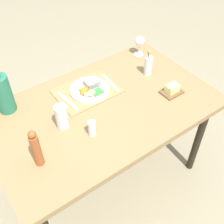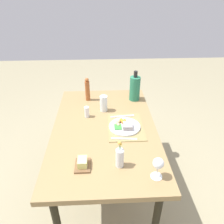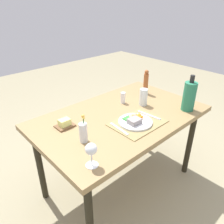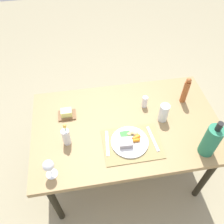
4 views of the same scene
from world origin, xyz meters
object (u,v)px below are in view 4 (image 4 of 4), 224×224
object	(u,v)px
cooler_bottle	(211,140)
flower_vase	(66,136)
pepper_mill	(186,91)
wine_glass	(49,166)
salt_shaker	(145,102)
knife	(153,139)
dining_table	(126,130)
butter_dish	(67,114)
fork	(107,143)
water_tumbler	(164,114)
dinner_plate	(129,141)

from	to	relation	value
cooler_bottle	flower_vase	size ratio (longest dim) A/B	1.54
flower_vase	pepper_mill	bearing A→B (deg)	14.95
wine_glass	salt_shaker	world-z (taller)	wine_glass
knife	wine_glass	xyz separation A→B (m)	(-0.69, -0.15, 0.10)
cooler_bottle	dining_table	bearing A→B (deg)	146.60
salt_shaker	knife	bearing A→B (deg)	-93.76
wine_glass	salt_shaker	distance (m)	0.84
cooler_bottle	flower_vase	xyz separation A→B (m)	(-0.90, 0.22, -0.05)
dining_table	butter_dish	bearing A→B (deg)	160.66
dining_table	flower_vase	bearing A→B (deg)	-168.21
knife	butter_dish	xyz separation A→B (m)	(-0.57, 0.31, 0.02)
pepper_mill	salt_shaker	xyz separation A→B (m)	(-0.31, -0.01, -0.06)
fork	water_tumbler	xyz separation A→B (m)	(0.43, 0.14, 0.06)
fork	butter_dish	bearing A→B (deg)	137.02
fork	cooler_bottle	world-z (taller)	cooler_bottle
knife	pepper_mill	world-z (taller)	pepper_mill
knife	dinner_plate	bearing A→B (deg)	175.30
knife	butter_dish	distance (m)	0.65
fork	dinner_plate	bearing A→B (deg)	-0.67
pepper_mill	cooler_bottle	distance (m)	0.46
wine_glass	water_tumbler	size ratio (longest dim) A/B	1.00
flower_vase	dining_table	bearing A→B (deg)	11.79
wine_glass	flower_vase	size ratio (longest dim) A/B	0.76
cooler_bottle	salt_shaker	xyz separation A→B (m)	(-0.30, 0.46, -0.08)
pepper_mill	cooler_bottle	xyz separation A→B (m)	(-0.01, -0.46, 0.01)
wine_glass	water_tumbler	bearing A→B (deg)	20.80
fork	flower_vase	world-z (taller)	flower_vase
fork	pepper_mill	xyz separation A→B (m)	(0.65, 0.30, 0.10)
flower_vase	fork	bearing A→B (deg)	-11.93
knife	water_tumbler	size ratio (longest dim) A/B	1.42
pepper_mill	wine_glass	distance (m)	1.12
fork	knife	xyz separation A→B (m)	(0.31, -0.01, 0.00)
dinner_plate	salt_shaker	world-z (taller)	salt_shaker
cooler_bottle	water_tumbler	size ratio (longest dim) A/B	2.04
dinner_plate	wine_glass	world-z (taller)	wine_glass
dinner_plate	pepper_mill	world-z (taller)	pepper_mill
butter_dish	fork	bearing A→B (deg)	-48.66
fork	flower_vase	xyz separation A→B (m)	(-0.27, 0.06, 0.06)
cooler_bottle	dinner_plate	bearing A→B (deg)	163.26
pepper_mill	cooler_bottle	size ratio (longest dim) A/B	0.78
salt_shaker	butter_dish	xyz separation A→B (m)	(-0.59, 0.00, -0.02)
pepper_mill	butter_dish	world-z (taller)	pepper_mill
fork	wine_glass	size ratio (longest dim) A/B	1.34
dining_table	wine_glass	bearing A→B (deg)	-150.02
dining_table	cooler_bottle	distance (m)	0.59
salt_shaker	pepper_mill	bearing A→B (deg)	0.97
dinner_plate	fork	bearing A→B (deg)	173.65
dining_table	wine_glass	world-z (taller)	wine_glass
dining_table	pepper_mill	distance (m)	0.54
wine_glass	fork	bearing A→B (deg)	23.76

